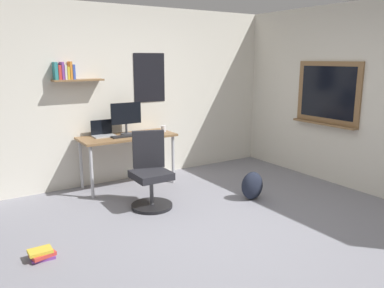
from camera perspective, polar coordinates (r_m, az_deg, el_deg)
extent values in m
plane|color=gray|center=(4.28, 5.38, -13.01)|extent=(5.20, 5.20, 0.00)
cube|color=silver|center=(6.00, -8.97, 7.21)|extent=(5.00, 0.10, 2.60)
cube|color=olive|center=(5.56, -16.46, 9.03)|extent=(0.68, 0.20, 0.02)
cube|color=black|center=(6.06, -6.30, 9.71)|extent=(0.52, 0.01, 0.74)
cube|color=teal|center=(5.50, -19.54, 10.13)|extent=(0.04, 0.14, 0.23)
cube|color=#C63833|center=(5.52, -19.04, 9.97)|extent=(0.04, 0.14, 0.19)
cube|color=#7A3D99|center=(5.52, -18.64, 10.21)|extent=(0.03, 0.14, 0.23)
cube|color=silver|center=(5.53, -18.27, 10.06)|extent=(0.03, 0.14, 0.20)
cube|color=gold|center=(5.54, -17.90, 9.94)|extent=(0.03, 0.14, 0.17)
cube|color=orange|center=(5.55, -17.55, 10.32)|extent=(0.03, 0.14, 0.24)
cube|color=#3851B2|center=(5.56, -17.17, 10.14)|extent=(0.03, 0.14, 0.20)
cube|color=silver|center=(5.74, 25.46, 5.92)|extent=(0.10, 5.00, 2.60)
cube|color=olive|center=(6.10, 19.44, 7.21)|extent=(0.04, 1.10, 0.90)
cube|color=black|center=(6.08, 19.35, 7.21)|extent=(0.01, 0.94, 0.76)
cube|color=olive|center=(6.12, 18.86, 2.87)|extent=(0.12, 1.10, 0.03)
cube|color=olive|center=(5.65, -9.54, 1.09)|extent=(1.37, 0.59, 0.03)
cylinder|color=#B7B7BC|center=(5.31, -14.60, -4.05)|extent=(0.04, 0.04, 0.72)
cylinder|color=#B7B7BC|center=(5.80, -2.82, -2.28)|extent=(0.04, 0.04, 0.72)
cylinder|color=#B7B7BC|center=(5.75, -16.06, -2.90)|extent=(0.04, 0.04, 0.72)
cylinder|color=#B7B7BC|center=(6.19, -4.97, -1.34)|extent=(0.04, 0.04, 0.72)
cylinder|color=black|center=(4.96, -5.94, -9.05)|extent=(0.52, 0.52, 0.04)
cylinder|color=#4C4C51|center=(4.90, -5.99, -6.99)|extent=(0.05, 0.05, 0.34)
cube|color=#232328|center=(4.83, -6.05, -4.58)|extent=(0.44, 0.44, 0.09)
cube|color=#232328|center=(4.95, -6.45, -0.76)|extent=(0.40, 0.19, 0.48)
cube|color=#ADAFB5|center=(5.63, -12.84, 1.16)|extent=(0.31, 0.21, 0.02)
cube|color=black|center=(5.70, -13.24, 2.45)|extent=(0.31, 0.01, 0.21)
cylinder|color=#38383D|center=(5.75, -9.64, 1.52)|extent=(0.17, 0.17, 0.01)
cylinder|color=#38383D|center=(5.74, -9.67, 2.27)|extent=(0.03, 0.03, 0.14)
cube|color=black|center=(5.69, -9.71, 4.49)|extent=(0.46, 0.02, 0.31)
cube|color=black|center=(5.55, -9.90, 1.15)|extent=(0.37, 0.13, 0.02)
ellipsoid|color=#262628|center=(5.66, -7.30, 1.52)|extent=(0.10, 0.06, 0.03)
cylinder|color=silver|center=(5.86, -4.23, 2.26)|extent=(0.08, 0.08, 0.09)
ellipsoid|color=#1E2333|center=(5.22, 8.88, -6.09)|extent=(0.32, 0.22, 0.38)
cube|color=#7A3D99|center=(4.03, -21.16, -15.28)|extent=(0.22, 0.16, 0.03)
cube|color=#C63833|center=(4.01, -21.20, -14.94)|extent=(0.24, 0.19, 0.04)
cube|color=gold|center=(4.00, -21.51, -14.49)|extent=(0.21, 0.15, 0.03)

